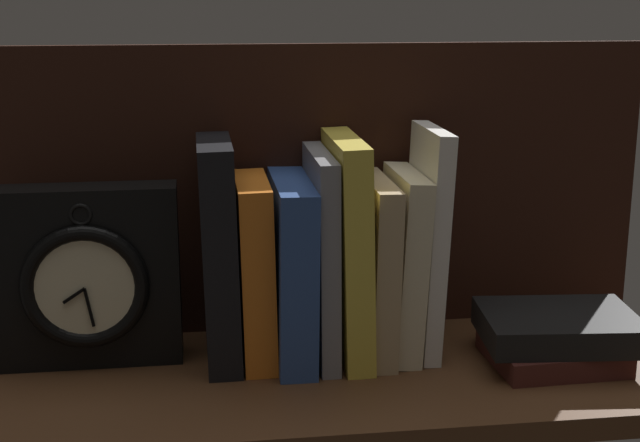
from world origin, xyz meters
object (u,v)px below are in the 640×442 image
Objects in this scene: book_gray_chess at (322,255)px; book_stack_side at (556,336)px; book_cream_twain at (402,262)px; book_white_catcher at (426,241)px; book_blue_modern at (292,269)px; book_yellow_seinlanguage at (347,247)px; book_tan_shortstories at (375,267)px; book_black_skeptic at (219,252)px; book_orange_pandolfini at (255,270)px; framed_clock at (87,278)px.

book_gray_chess is 27.35cm from book_stack_side.
book_white_catcher is (2.68, 0.00, 2.44)cm from book_cream_twain.
book_yellow_seinlanguage is (6.25, -0.00, 2.28)cm from book_blue_modern.
book_black_skeptic is at bearing -180.00° from book_tan_shortstories.
book_yellow_seinlanguage is 1.20× the size of book_cream_twain.
book_orange_pandolfini is 10.55cm from book_yellow_seinlanguage.
book_tan_shortstories is (9.44, 0.00, -0.09)cm from book_blue_modern.
book_cream_twain is (12.51, 0.00, 0.27)cm from book_blue_modern.
book_tan_shortstories is at bearing 0.00° from book_black_skeptic.
book_gray_chess is at bearing 180.00° from book_white_catcher.
book_orange_pandolfini is 1.01× the size of book_blue_modern.
book_white_catcher is at bearing 0.00° from book_orange_pandolfini.
book_gray_chess is at bearing 180.00° from book_cream_twain.
book_tan_shortstories is at bearing -0.95° from framed_clock.
book_orange_pandolfini reaches higher than framed_clock.
book_white_catcher is at bearing 0.00° from book_cream_twain.
framed_clock is at bearing 178.64° from book_blue_modern.
book_black_skeptic is 1.24× the size of book_tan_shortstories.
book_black_skeptic is 1.19× the size of book_cream_twain.
book_gray_chess reaches higher than book_stack_side.
book_gray_chess is (3.36, 0.00, 1.50)cm from book_blue_modern.
book_orange_pandolfini is 1.13× the size of book_stack_side.
book_cream_twain is 0.81× the size of book_white_catcher.
book_white_catcher reaches higher than framed_clock.
book_blue_modern is 22.19cm from framed_clock.
book_tan_shortstories is 3.09cm from book_cream_twain.
book_yellow_seinlanguage is at bearing 164.33° from book_stack_side.
book_cream_twain is 18.73cm from book_stack_side.
book_cream_twain is (3.07, -0.00, 0.36)cm from book_tan_shortstories.
book_white_catcher is at bearing 0.00° from book_black_skeptic.
book_orange_pandolfini is 4.07cm from book_blue_modern.
framed_clock is 51.68cm from book_stack_side.
book_yellow_seinlanguage reaches higher than framed_clock.
book_black_skeptic and book_yellow_seinlanguage have the same top height.
book_blue_modern is 9.44cm from book_tan_shortstories.
book_blue_modern is 15.43cm from book_white_catcher.
book_gray_chess is 0.90× the size of book_white_catcher.
book_black_skeptic is 17.55cm from book_tan_shortstories.
book_gray_chess is 25.60cm from framed_clock.
book_orange_pandolfini reaches higher than book_stack_side.
book_yellow_seinlanguage reaches higher than book_stack_side.
framed_clock is at bearing 178.82° from book_gray_chess.
framed_clock reaches higher than book_stack_side.
book_tan_shortstories is at bearing 0.00° from book_gray_chess.
book_gray_chess is at bearing 166.05° from book_stack_side.
framed_clock is at bearing 179.19° from book_white_catcher.
book_cream_twain is at bearing 0.00° from book_black_skeptic.
book_black_skeptic is 1.21× the size of book_orange_pandolfini.
book_blue_modern is at bearing 180.00° from book_yellow_seinlanguage.
book_orange_pandolfini is at bearing 180.00° from book_yellow_seinlanguage.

